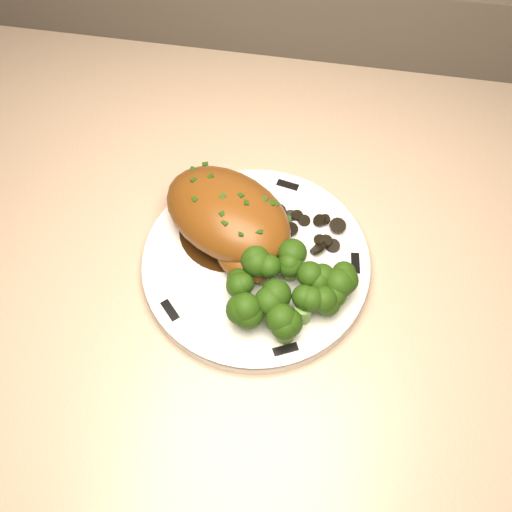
# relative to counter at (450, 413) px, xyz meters

# --- Properties ---
(counter) EXTENTS (2.26, 0.74, 1.09)m
(counter) POSITION_rel_counter_xyz_m (0.00, 0.00, 0.00)
(counter) COLOR brown
(counter) RESTS_ON ground
(plate) EXTENTS (0.30, 0.30, 0.02)m
(plate) POSITION_rel_counter_xyz_m (-0.34, -0.03, 0.49)
(plate) COLOR white
(plate) RESTS_ON counter
(rim_accent_0) EXTENTS (0.01, 0.03, 0.00)m
(rim_accent_0) POSITION_rel_counter_xyz_m (-0.23, -0.02, 0.50)
(rim_accent_0) COLOR black
(rim_accent_0) RESTS_ON plate
(rim_accent_1) EXTENTS (0.03, 0.01, 0.00)m
(rim_accent_1) POSITION_rel_counter_xyz_m (-0.32, 0.07, 0.50)
(rim_accent_1) COLOR black
(rim_accent_1) RESTS_ON plate
(rim_accent_2) EXTENTS (0.02, 0.03, 0.00)m
(rim_accent_2) POSITION_rel_counter_xyz_m (-0.44, 0.02, 0.50)
(rim_accent_2) COLOR black
(rim_accent_2) RESTS_ON plate
(rim_accent_3) EXTENTS (0.02, 0.03, 0.00)m
(rim_accent_3) POSITION_rel_counter_xyz_m (-0.42, -0.11, 0.50)
(rim_accent_3) COLOR black
(rim_accent_3) RESTS_ON plate
(rim_accent_4) EXTENTS (0.03, 0.02, 0.00)m
(rim_accent_4) POSITION_rel_counter_xyz_m (-0.30, -0.13, 0.50)
(rim_accent_4) COLOR black
(rim_accent_4) RESTS_ON plate
(gravy_pool) EXTENTS (0.11, 0.11, 0.00)m
(gravy_pool) POSITION_rel_counter_xyz_m (-0.38, 0.00, 0.50)
(gravy_pool) COLOR black
(gravy_pool) RESTS_ON plate
(chicken_breast) EXTENTS (0.19, 0.17, 0.06)m
(chicken_breast) POSITION_rel_counter_xyz_m (-0.38, -0.00, 0.53)
(chicken_breast) COLOR brown
(chicken_breast) RESTS_ON plate
(mushroom_pile) EXTENTS (0.08, 0.06, 0.02)m
(mushroom_pile) POSITION_rel_counter_xyz_m (-0.30, 0.01, 0.51)
(mushroom_pile) COLOR black
(mushroom_pile) RESTS_ON plate
(broccoli_florets) EXTENTS (0.13, 0.10, 0.04)m
(broccoli_florets) POSITION_rel_counter_xyz_m (-0.30, -0.08, 0.53)
(broccoli_florets) COLOR #5F8C3B
(broccoli_florets) RESTS_ON plate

